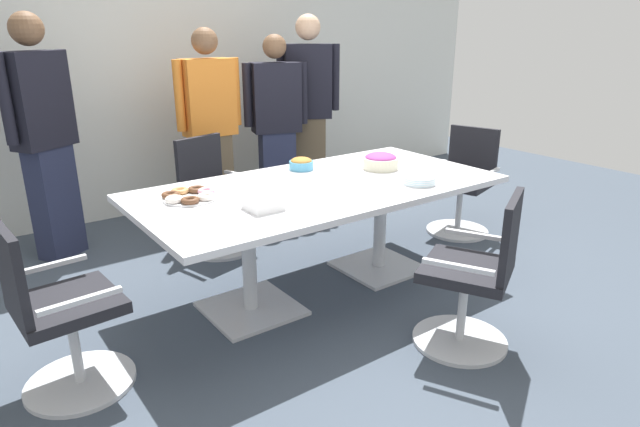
# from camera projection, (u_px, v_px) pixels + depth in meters

# --- Properties ---
(ground_plane) EXTENTS (10.00, 10.00, 0.01)m
(ground_plane) POSITION_uv_depth(u_px,v_px,m) (320.00, 288.00, 3.80)
(ground_plane) COLOR #3D4754
(back_wall) EXTENTS (8.00, 0.10, 2.80)m
(back_wall) POSITION_uv_depth(u_px,v_px,m) (172.00, 64.00, 5.17)
(back_wall) COLOR silver
(back_wall) RESTS_ON ground
(conference_table) EXTENTS (2.40, 1.20, 0.75)m
(conference_table) POSITION_uv_depth(u_px,v_px,m) (320.00, 203.00, 3.59)
(conference_table) COLOR silver
(conference_table) RESTS_ON ground
(office_chair_0) EXTENTS (0.67, 0.67, 0.91)m
(office_chair_0) POSITION_uv_depth(u_px,v_px,m) (463.00, 187.00, 4.73)
(office_chair_0) COLOR silver
(office_chair_0) RESTS_ON ground
(office_chair_1) EXTENTS (0.66, 0.66, 0.91)m
(office_chair_1) POSITION_uv_depth(u_px,v_px,m) (214.00, 201.00, 4.35)
(office_chair_1) COLOR silver
(office_chair_1) RESTS_ON ground
(office_chair_2) EXTENTS (0.58, 0.58, 0.91)m
(office_chair_2) POSITION_uv_depth(u_px,v_px,m) (58.00, 318.00, 2.60)
(office_chair_2) COLOR silver
(office_chair_2) RESTS_ON ground
(office_chair_3) EXTENTS (0.73, 0.73, 0.91)m
(office_chair_3) POSITION_uv_depth(u_px,v_px,m) (475.00, 280.00, 2.99)
(office_chair_3) COLOR silver
(office_chair_3) RESTS_ON ground
(person_standing_0) EXTENTS (0.56, 0.42, 1.84)m
(person_standing_0) POSITION_uv_depth(u_px,v_px,m) (44.00, 135.00, 4.03)
(person_standing_0) COLOR #232842
(person_standing_0) RESTS_ON ground
(person_standing_1) EXTENTS (0.61, 0.22, 1.74)m
(person_standing_1) POSITION_uv_depth(u_px,v_px,m) (210.00, 126.00, 4.76)
(person_standing_1) COLOR brown
(person_standing_1) RESTS_ON ground
(person_standing_2) EXTENTS (0.61, 0.34, 1.68)m
(person_standing_2) POSITION_uv_depth(u_px,v_px,m) (276.00, 124.00, 5.07)
(person_standing_2) COLOR #232842
(person_standing_2) RESTS_ON ground
(person_standing_3) EXTENTS (0.57, 0.41, 1.85)m
(person_standing_3) POSITION_uv_depth(u_px,v_px,m) (308.00, 108.00, 5.32)
(person_standing_3) COLOR brown
(person_standing_3) RESTS_ON ground
(snack_bowl_pretzels) EXTENTS (0.18, 0.18, 0.09)m
(snack_bowl_pretzels) POSITION_uv_depth(u_px,v_px,m) (301.00, 164.00, 3.92)
(snack_bowl_pretzels) COLOR #4C9EC6
(snack_bowl_pretzels) RESTS_ON conference_table
(snack_bowl_candy_mix) EXTENTS (0.26, 0.26, 0.12)m
(snack_bowl_candy_mix) POSITION_uv_depth(u_px,v_px,m) (381.00, 161.00, 3.94)
(snack_bowl_candy_mix) COLOR beige
(snack_bowl_candy_mix) RESTS_ON conference_table
(donut_platter) EXTENTS (0.33, 0.33, 0.04)m
(donut_platter) POSITION_uv_depth(u_px,v_px,m) (189.00, 196.00, 3.25)
(donut_platter) COLOR white
(donut_platter) RESTS_ON conference_table
(plate_stack) EXTENTS (0.22, 0.22, 0.05)m
(plate_stack) POSITION_uv_depth(u_px,v_px,m) (419.00, 180.00, 3.56)
(plate_stack) COLOR white
(plate_stack) RESTS_ON conference_table
(napkin_pile) EXTENTS (0.19, 0.19, 0.07)m
(napkin_pile) POSITION_uv_depth(u_px,v_px,m) (263.00, 203.00, 3.06)
(napkin_pile) COLOR white
(napkin_pile) RESTS_ON conference_table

